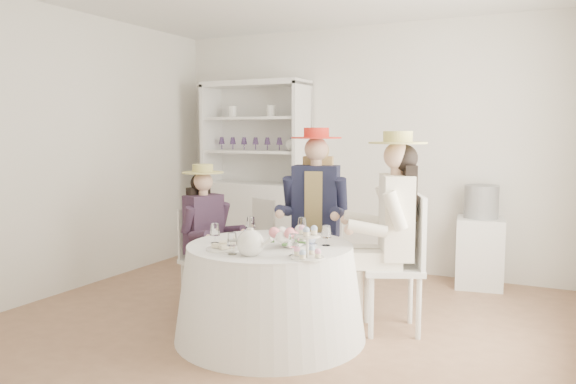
% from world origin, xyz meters
% --- Properties ---
extents(ground, '(4.50, 4.50, 0.00)m').
position_xyz_m(ground, '(0.00, 0.00, 0.00)').
color(ground, brown).
rests_on(ground, ground).
extents(wall_back, '(4.50, 0.00, 4.50)m').
position_xyz_m(wall_back, '(0.00, 2.00, 1.35)').
color(wall_back, silver).
rests_on(wall_back, ground).
extents(wall_front, '(4.50, 0.00, 4.50)m').
position_xyz_m(wall_front, '(0.00, -2.00, 1.35)').
color(wall_front, silver).
rests_on(wall_front, ground).
extents(wall_left, '(0.00, 4.50, 4.50)m').
position_xyz_m(wall_left, '(-2.25, 0.00, 1.35)').
color(wall_left, silver).
rests_on(wall_left, ground).
extents(tea_table, '(1.43, 1.43, 0.71)m').
position_xyz_m(tea_table, '(0.09, -0.38, 0.35)').
color(tea_table, white).
rests_on(tea_table, ground).
extents(hutch, '(1.32, 0.64, 2.12)m').
position_xyz_m(hutch, '(-1.24, 1.76, 0.76)').
color(hutch, silver).
rests_on(hutch, ground).
extents(side_table, '(0.51, 0.51, 0.69)m').
position_xyz_m(side_table, '(1.31, 1.75, 0.35)').
color(side_table, silver).
rests_on(side_table, ground).
extents(hatbox, '(0.42, 0.42, 0.33)m').
position_xyz_m(hatbox, '(1.31, 1.75, 0.86)').
color(hatbox, black).
rests_on(hatbox, side_table).
extents(guest_left, '(0.52, 0.48, 1.26)m').
position_xyz_m(guest_left, '(-0.77, 0.01, 0.71)').
color(guest_left, silver).
rests_on(guest_left, ground).
extents(guest_mid, '(0.59, 0.63, 1.58)m').
position_xyz_m(guest_mid, '(0.05, 0.56, 0.89)').
color(guest_mid, silver).
rests_on(guest_mid, ground).
extents(guest_right, '(0.65, 0.59, 1.55)m').
position_xyz_m(guest_right, '(0.87, 0.14, 0.87)').
color(guest_right, silver).
rests_on(guest_right, ground).
extents(spare_chair, '(0.48, 0.48, 0.88)m').
position_xyz_m(spare_chair, '(-0.58, 0.89, 0.47)').
color(spare_chair, silver).
rests_on(spare_chair, ground).
extents(teacup_a, '(0.08, 0.08, 0.06)m').
position_xyz_m(teacup_a, '(-0.15, -0.29, 0.74)').
color(teacup_a, white).
rests_on(teacup_a, tea_table).
extents(teacup_b, '(0.07, 0.07, 0.07)m').
position_xyz_m(teacup_b, '(0.08, -0.11, 0.74)').
color(teacup_b, white).
rests_on(teacup_b, tea_table).
extents(teacup_c, '(0.08, 0.08, 0.06)m').
position_xyz_m(teacup_c, '(0.37, -0.27, 0.74)').
color(teacup_c, white).
rests_on(teacup_c, tea_table).
extents(flower_bowl, '(0.23, 0.23, 0.05)m').
position_xyz_m(flower_bowl, '(0.29, -0.40, 0.74)').
color(flower_bowl, white).
rests_on(flower_bowl, tea_table).
extents(flower_arrangement, '(0.21, 0.21, 0.08)m').
position_xyz_m(flower_arrangement, '(0.27, -0.46, 0.81)').
color(flower_arrangement, pink).
rests_on(flower_arrangement, tea_table).
extents(table_teapot, '(0.27, 0.19, 0.20)m').
position_xyz_m(table_teapot, '(0.15, -0.77, 0.79)').
color(table_teapot, white).
rests_on(table_teapot, tea_table).
extents(sandwich_plate, '(0.25, 0.25, 0.06)m').
position_xyz_m(sandwich_plate, '(-0.12, -0.70, 0.72)').
color(sandwich_plate, white).
rests_on(sandwich_plate, tea_table).
extents(cupcake_stand, '(0.23, 0.23, 0.21)m').
position_xyz_m(cupcake_stand, '(0.53, -0.68, 0.79)').
color(cupcake_stand, white).
rests_on(cupcake_stand, tea_table).
extents(stemware_set, '(0.87, 0.90, 0.15)m').
position_xyz_m(stemware_set, '(0.09, -0.38, 0.78)').
color(stemware_set, white).
rests_on(stemware_set, tea_table).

